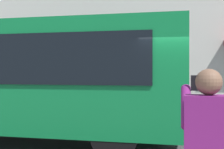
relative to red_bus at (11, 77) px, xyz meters
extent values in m
cube|color=#0F7238|center=(-0.02, -0.01, 0.02)|extent=(9.00, 2.50, 2.60)
cylinder|color=black|center=(-3.02, -1.11, -1.18)|extent=(1.00, 0.28, 1.00)
cylinder|color=black|center=(-3.02, 1.09, -1.18)|extent=(1.00, 0.28, 1.00)
cube|color=#6B1960|center=(-4.59, 4.68, -0.38)|extent=(0.40, 0.24, 0.66)
sphere|color=brown|center=(-4.59, 4.68, 0.06)|extent=(0.22, 0.22, 0.22)
cylinder|color=#6B1960|center=(-4.41, 4.52, -0.16)|extent=(0.09, 0.48, 0.37)
cube|color=black|center=(-4.49, 4.38, 0.04)|extent=(0.07, 0.01, 0.14)
camera|label=1|loc=(-4.37, 7.35, 0.14)|focal=49.64mm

